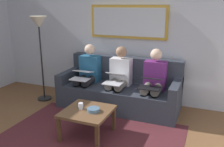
{
  "coord_description": "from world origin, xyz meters",
  "views": [
    {
      "loc": [
        -1.48,
        1.97,
        1.88
      ],
      "look_at": [
        0.0,
        -1.7,
        0.75
      ],
      "focal_mm": 39.21,
      "sensor_mm": 36.0,
      "label": 1
    }
  ],
  "objects_px": {
    "cup": "(81,106)",
    "laptop_silver": "(115,78)",
    "person_middle": "(119,76)",
    "couch": "(120,90)",
    "person_right": "(88,73)",
    "framed_mirror": "(128,22)",
    "standing_lamp": "(39,32)",
    "laptop_black": "(151,83)",
    "bowl": "(93,110)",
    "person_left": "(154,80)",
    "coffee_table": "(87,114)",
    "laptop_white": "(82,75)"
  },
  "relations": [
    {
      "from": "cup",
      "to": "laptop_silver",
      "type": "distance_m",
      "value": 0.95
    },
    {
      "from": "person_middle",
      "to": "laptop_silver",
      "type": "relative_size",
      "value": 2.85
    },
    {
      "from": "couch",
      "to": "person_right",
      "type": "relative_size",
      "value": 1.93
    },
    {
      "from": "framed_mirror",
      "to": "standing_lamp",
      "type": "bearing_deg",
      "value": 22.94
    },
    {
      "from": "person_right",
      "to": "standing_lamp",
      "type": "distance_m",
      "value": 1.2
    },
    {
      "from": "person_middle",
      "to": "person_right",
      "type": "distance_m",
      "value": 0.64
    },
    {
      "from": "laptop_black",
      "to": "laptop_silver",
      "type": "height_order",
      "value": "laptop_silver"
    },
    {
      "from": "couch",
      "to": "framed_mirror",
      "type": "xyz_separation_m",
      "value": [
        0.0,
        -0.39,
        1.24
      ]
    },
    {
      "from": "bowl",
      "to": "person_left",
      "type": "distance_m",
      "value": 1.31
    },
    {
      "from": "framed_mirror",
      "to": "laptop_silver",
      "type": "distance_m",
      "value": 1.14
    },
    {
      "from": "bowl",
      "to": "laptop_silver",
      "type": "relative_size",
      "value": 0.46
    },
    {
      "from": "coffee_table",
      "to": "standing_lamp",
      "type": "height_order",
      "value": "standing_lamp"
    },
    {
      "from": "laptop_white",
      "to": "laptop_black",
      "type": "bearing_deg",
      "value": -179.78
    },
    {
      "from": "laptop_silver",
      "to": "couch",
      "type": "bearing_deg",
      "value": -90.0
    },
    {
      "from": "person_left",
      "to": "person_middle",
      "type": "distance_m",
      "value": 0.64
    },
    {
      "from": "framed_mirror",
      "to": "laptop_white",
      "type": "relative_size",
      "value": 4.21
    },
    {
      "from": "couch",
      "to": "framed_mirror",
      "type": "distance_m",
      "value": 1.3
    },
    {
      "from": "cup",
      "to": "laptop_white",
      "type": "distance_m",
      "value": 1.03
    },
    {
      "from": "laptop_white",
      "to": "coffee_table",
      "type": "bearing_deg",
      "value": 122.55
    },
    {
      "from": "framed_mirror",
      "to": "person_middle",
      "type": "distance_m",
      "value": 1.05
    },
    {
      "from": "couch",
      "to": "person_right",
      "type": "distance_m",
      "value": 0.71
    },
    {
      "from": "cup",
      "to": "framed_mirror",
      "type": "bearing_deg",
      "value": -96.09
    },
    {
      "from": "cup",
      "to": "person_middle",
      "type": "bearing_deg",
      "value": -98.5
    },
    {
      "from": "person_right",
      "to": "laptop_white",
      "type": "height_order",
      "value": "person_right"
    },
    {
      "from": "couch",
      "to": "standing_lamp",
      "type": "distance_m",
      "value": 1.9
    },
    {
      "from": "person_left",
      "to": "laptop_silver",
      "type": "xyz_separation_m",
      "value": [
        0.64,
        0.22,
        0.02
      ]
    },
    {
      "from": "bowl",
      "to": "person_right",
      "type": "height_order",
      "value": "person_right"
    },
    {
      "from": "framed_mirror",
      "to": "laptop_black",
      "type": "bearing_deg",
      "value": 132.61
    },
    {
      "from": "standing_lamp",
      "to": "couch",
      "type": "bearing_deg",
      "value": -170.2
    },
    {
      "from": "bowl",
      "to": "laptop_white",
      "type": "xyz_separation_m",
      "value": [
        0.68,
        -0.91,
        0.2
      ]
    },
    {
      "from": "bowl",
      "to": "laptop_black",
      "type": "height_order",
      "value": "laptop_black"
    },
    {
      "from": "coffee_table",
      "to": "bowl",
      "type": "xyz_separation_m",
      "value": [
        -0.1,
        0.0,
        0.08
      ]
    },
    {
      "from": "person_middle",
      "to": "laptop_silver",
      "type": "bearing_deg",
      "value": 90.0
    },
    {
      "from": "person_left",
      "to": "laptop_white",
      "type": "relative_size",
      "value": 3.18
    },
    {
      "from": "person_left",
      "to": "framed_mirror",
      "type": "bearing_deg",
      "value": -35.53
    },
    {
      "from": "couch",
      "to": "laptop_silver",
      "type": "xyz_separation_m",
      "value": [
        0.0,
        0.29,
        0.32
      ]
    },
    {
      "from": "standing_lamp",
      "to": "bowl",
      "type": "bearing_deg",
      "value": 149.03
    },
    {
      "from": "coffee_table",
      "to": "laptop_white",
      "type": "xyz_separation_m",
      "value": [
        0.58,
        -0.91,
        0.28
      ]
    },
    {
      "from": "bowl",
      "to": "person_right",
      "type": "xyz_separation_m",
      "value": [
        0.68,
        -1.15,
        0.18
      ]
    },
    {
      "from": "couch",
      "to": "framed_mirror",
      "type": "height_order",
      "value": "framed_mirror"
    },
    {
      "from": "framed_mirror",
      "to": "laptop_black",
      "type": "relative_size",
      "value": 4.05
    },
    {
      "from": "framed_mirror",
      "to": "coffee_table",
      "type": "height_order",
      "value": "framed_mirror"
    },
    {
      "from": "couch",
      "to": "laptop_white",
      "type": "distance_m",
      "value": 0.78
    },
    {
      "from": "coffee_table",
      "to": "couch",
      "type": "bearing_deg",
      "value": -92.92
    },
    {
      "from": "cup",
      "to": "person_middle",
      "type": "height_order",
      "value": "person_middle"
    },
    {
      "from": "person_middle",
      "to": "laptop_white",
      "type": "relative_size",
      "value": 3.18
    },
    {
      "from": "cup",
      "to": "person_left",
      "type": "xyz_separation_m",
      "value": [
        -0.81,
        -1.14,
        0.16
      ]
    },
    {
      "from": "standing_lamp",
      "to": "laptop_white",
      "type": "bearing_deg",
      "value": 177.18
    },
    {
      "from": "couch",
      "to": "person_middle",
      "type": "xyz_separation_m",
      "value": [
        0.0,
        0.07,
        0.3
      ]
    },
    {
      "from": "coffee_table",
      "to": "person_left",
      "type": "xyz_separation_m",
      "value": [
        -0.7,
        -1.15,
        0.26
      ]
    }
  ]
}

